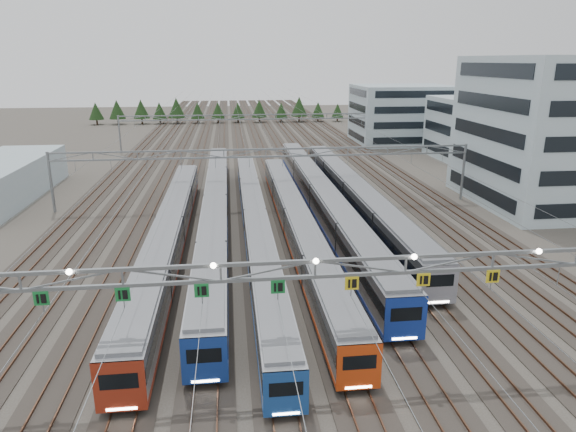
{
  "coord_description": "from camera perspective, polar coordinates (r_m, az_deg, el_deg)",
  "views": [
    {
      "loc": [
        -4.86,
        -27.98,
        19.27
      ],
      "look_at": [
        1.05,
        23.27,
        3.5
      ],
      "focal_mm": 32.0,
      "sensor_mm": 36.0,
      "label": 1
    }
  ],
  "objects": [
    {
      "name": "train_a",
      "position": [
        54.63,
        -12.96,
        -1.76
      ],
      "size": [
        2.86,
        53.33,
        3.72
      ],
      "color": "black",
      "rests_on": "ground"
    },
    {
      "name": "train_c",
      "position": [
        57.45,
        -3.67,
        -0.64
      ],
      "size": [
        2.54,
        62.5,
        3.3
      ],
      "color": "black",
      "rests_on": "ground"
    },
    {
      "name": "gantry_mid",
      "position": [
        69.36,
        -2.46,
        6.28
      ],
      "size": [
        56.36,
        0.36,
        8.0
      ],
      "color": "gray",
      "rests_on": "ground"
    },
    {
      "name": "depot_bldg_mid",
      "position": [
        110.75,
        19.75,
        9.16
      ],
      "size": [
        14.0,
        16.0,
        12.1
      ],
      "primitive_type": "cube",
      "color": "#ADC6CE",
      "rests_on": "ground"
    },
    {
      "name": "ground",
      "position": [
        34.32,
        2.83,
        -17.18
      ],
      "size": [
        400.0,
        400.0,
        0.0
      ],
      "primitive_type": "plane",
      "color": "#47423A",
      "rests_on": "ground"
    },
    {
      "name": "gantry_far",
      "position": [
        113.81,
        -4.16,
        10.45
      ],
      "size": [
        56.36,
        0.36,
        8.0
      ],
      "color": "gray",
      "rests_on": "ground"
    },
    {
      "name": "train_b",
      "position": [
        62.68,
        -8.06,
        0.91
      ],
      "size": [
        2.82,
        66.75,
        3.67
      ],
      "color": "black",
      "rests_on": "ground"
    },
    {
      "name": "gantry_near",
      "position": [
        30.79,
        2.98,
        -6.34
      ],
      "size": [
        56.36,
        0.61,
        8.08
      ],
      "color": "gray",
      "rests_on": "ground"
    },
    {
      "name": "track_bed",
      "position": [
        129.3,
        -4.42,
        9.04
      ],
      "size": [
        54.0,
        260.0,
        5.42
      ],
      "color": "#2D2823",
      "rests_on": "ground"
    },
    {
      "name": "depot_bldg_north",
      "position": [
        127.92,
        12.53,
        10.98
      ],
      "size": [
        22.0,
        18.0,
        13.48
      ],
      "primitive_type": "cube",
      "color": "#ADC6CE",
      "rests_on": "ground"
    },
    {
      "name": "depot_bldg_south",
      "position": [
        78.39,
        27.04,
        8.29
      ],
      "size": [
        18.0,
        22.0,
        19.76
      ],
      "primitive_type": "cube",
      "color": "#ADC6CE",
      "rests_on": "ground"
    },
    {
      "name": "train_e",
      "position": [
        66.59,
        3.69,
        2.12
      ],
      "size": [
        3.0,
        66.17,
        3.91
      ],
      "color": "black",
      "rests_on": "ground"
    },
    {
      "name": "treeline",
      "position": [
        166.16,
        -6.41,
        11.7
      ],
      "size": [
        87.5,
        5.6,
        7.02
      ],
      "color": "#332114",
      "rests_on": "ground"
    },
    {
      "name": "train_f",
      "position": [
        68.04,
        7.34,
        2.34
      ],
      "size": [
        3.02,
        57.19,
        3.93
      ],
      "color": "black",
      "rests_on": "ground"
    },
    {
      "name": "train_d",
      "position": [
        56.96,
        0.9,
        -0.62
      ],
      "size": [
        2.73,
        57.15,
        3.55
      ],
      "color": "black",
      "rests_on": "ground"
    }
  ]
}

